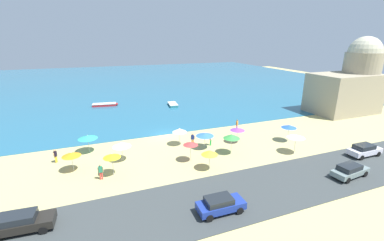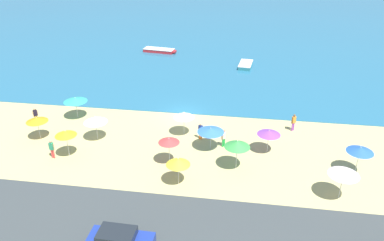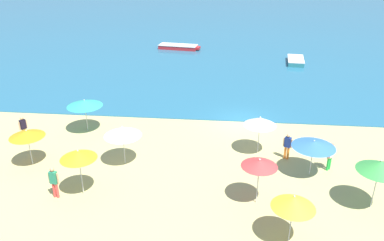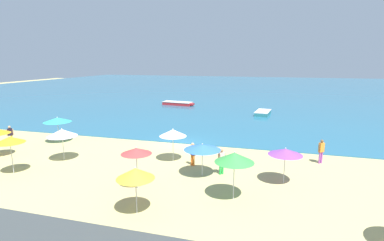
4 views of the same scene
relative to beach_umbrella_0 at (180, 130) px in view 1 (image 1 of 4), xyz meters
name	(u,v)px [view 1 (image 1 of 4)]	position (x,y,z in m)	size (l,w,h in m)	color
ground_plane	(165,135)	(-0.85, 4.57, -2.16)	(160.00, 160.00, 0.00)	tan
sea	(122,82)	(-0.85, 59.57, -2.13)	(150.00, 110.00, 0.05)	#256381
coastal_road	(217,199)	(-0.85, -13.43, -2.13)	(80.00, 8.00, 0.06)	#383E3E
beach_umbrella_0	(180,130)	(0.00, 0.00, 0.00)	(2.02, 2.02, 2.48)	#B2B2B7
beach_umbrella_1	(71,155)	(-13.47, -2.79, -0.13)	(2.01, 2.01, 2.29)	#B2B2B7
beach_umbrella_2	(210,152)	(0.88, -7.89, -0.08)	(1.88, 1.88, 2.42)	#B2B2B7
beach_umbrella_3	(88,137)	(-11.78, 1.95, -0.05)	(2.44, 2.44, 2.38)	#B2B2B7
beach_umbrella_4	(289,126)	(14.97, -4.34, 0.10)	(2.12, 2.12, 2.53)	#B2B2B7
beach_umbrella_5	(122,144)	(-8.00, -2.10, -0.04)	(2.20, 2.20, 2.46)	#B2B2B7
beach_umbrella_6	(191,144)	(-0.38, -5.23, 0.14)	(1.79, 1.79, 2.55)	#B2B2B7
beach_umbrella_7	(112,156)	(-9.36, -5.37, 0.17)	(1.86, 1.86, 2.61)	#B2B2B7
beach_umbrella_8	(205,135)	(2.80, -2.26, -0.22)	(2.40, 2.40, 2.18)	#B2B2B7
beach_umbrella_9	(238,129)	(7.91, -2.10, -0.15)	(2.06, 2.06, 2.27)	#B2B2B7
beach_umbrella_10	(232,136)	(5.25, -5.09, 0.22)	(2.12, 2.12, 2.72)	#B2B2B7
beach_umbrella_11	(296,136)	(12.99, -7.89, 0.15)	(2.24, 2.24, 2.57)	#B2B2B7
bather_0	(101,171)	(-10.64, -5.80, -1.16)	(0.57, 0.26, 1.78)	#E14541
bather_1	(55,155)	(-15.49, 0.24, -1.21)	(0.38, 0.50, 1.70)	yellow
bather_2	(211,139)	(3.97, -1.67, -1.18)	(0.43, 0.43, 1.74)	green
bather_3	(193,138)	(1.69, -0.61, -1.21)	(0.52, 0.36, 1.70)	orange
bather_4	(237,124)	(10.55, 2.41, -1.15)	(0.48, 0.39, 1.80)	#A44BAB
parked_car_0	(21,222)	(-16.65, -11.72, -1.30)	(4.63, 2.04, 1.53)	black
parked_car_1	(220,204)	(-1.47, -15.15, -1.33)	(4.10, 1.89, 1.44)	navy
parked_car_2	(350,170)	(14.10, -14.86, -1.35)	(4.47, 2.12, 1.41)	slate
parked_car_4	(364,150)	(20.48, -11.80, -1.30)	(4.35, 1.82, 1.51)	silver
skiff_nearshore	(105,105)	(-8.53, 26.54, -1.84)	(5.47, 2.47, 0.54)	red
skiff_offshore	(173,104)	(5.52, 21.30, -1.84)	(2.17, 4.38, 0.53)	teal
harbor_fortress	(352,84)	(37.60, 4.36, 3.48)	(13.59, 8.11, 14.65)	gray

